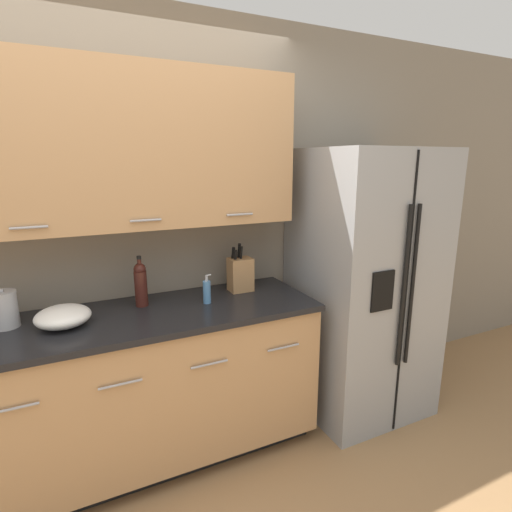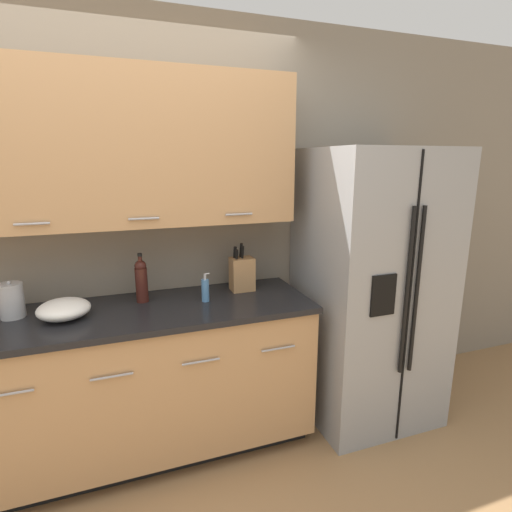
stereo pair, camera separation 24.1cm
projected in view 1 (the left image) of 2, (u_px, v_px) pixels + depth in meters
The scene contains 8 objects.
wall_back at pixel (107, 214), 2.27m from camera, with size 10.00×0.39×2.60m.
counter_unit at pixel (156, 385), 2.31m from camera, with size 1.86×0.64×0.92m.
refrigerator at pixel (363, 284), 2.75m from camera, with size 0.83×0.79×1.81m.
knife_block at pixel (240, 274), 2.54m from camera, with size 0.14×0.11×0.31m.
wine_bottle at pixel (141, 283), 2.27m from camera, with size 0.07×0.07×0.29m.
soap_dispenser at pixel (207, 292), 2.32m from camera, with size 0.05×0.04×0.17m.
steel_canister at pixel (4, 309), 1.98m from camera, with size 0.13×0.13×0.20m.
mixing_bowl at pixel (63, 316), 2.00m from camera, with size 0.27×0.27×0.10m.
Camera 1 is at (-0.16, -1.40, 1.73)m, focal length 28.00 mm.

